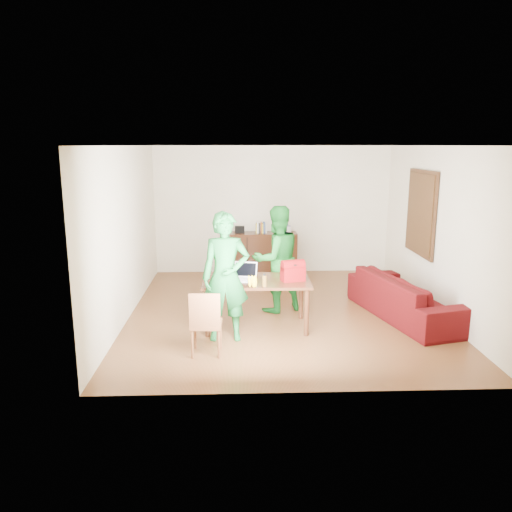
{
  "coord_description": "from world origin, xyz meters",
  "views": [
    {
      "loc": [
        -0.74,
        -7.84,
        2.71
      ],
      "look_at": [
        -0.47,
        -0.47,
        1.06
      ],
      "focal_mm": 35.0,
      "sensor_mm": 36.0,
      "label": 1
    }
  ],
  "objects_px": {
    "table": "(256,286)",
    "chair": "(207,336)",
    "sofa": "(407,297)",
    "laptop": "(243,277)",
    "person_far": "(277,259)",
    "person_near": "(226,277)",
    "red_bag": "(293,273)",
    "bottle": "(264,280)"
  },
  "relations": [
    {
      "from": "table",
      "to": "person_far",
      "type": "relative_size",
      "value": 0.91
    },
    {
      "from": "person_near",
      "to": "bottle",
      "type": "distance_m",
      "value": 0.56
    },
    {
      "from": "person_near",
      "to": "bottle",
      "type": "bearing_deg",
      "value": 6.46
    },
    {
      "from": "person_near",
      "to": "person_far",
      "type": "xyz_separation_m",
      "value": [
        0.81,
        1.23,
        -0.03
      ]
    },
    {
      "from": "table",
      "to": "laptop",
      "type": "relative_size",
      "value": 4.06
    },
    {
      "from": "person_far",
      "to": "chair",
      "type": "bearing_deg",
      "value": 34.86
    },
    {
      "from": "person_far",
      "to": "sofa",
      "type": "xyz_separation_m",
      "value": [
        2.06,
        -0.42,
        -0.54
      ]
    },
    {
      "from": "chair",
      "to": "sofa",
      "type": "relative_size",
      "value": 0.38
    },
    {
      "from": "chair",
      "to": "laptop",
      "type": "distance_m",
      "value": 1.2
    },
    {
      "from": "sofa",
      "to": "table",
      "type": "bearing_deg",
      "value": 84.18
    },
    {
      "from": "person_near",
      "to": "person_far",
      "type": "height_order",
      "value": "person_near"
    },
    {
      "from": "red_bag",
      "to": "person_far",
      "type": "bearing_deg",
      "value": 87.36
    },
    {
      "from": "table",
      "to": "laptop",
      "type": "xyz_separation_m",
      "value": [
        -0.2,
        -0.03,
        0.14
      ]
    },
    {
      "from": "table",
      "to": "sofa",
      "type": "distance_m",
      "value": 2.47
    },
    {
      "from": "table",
      "to": "bottle",
      "type": "height_order",
      "value": "bottle"
    },
    {
      "from": "person_far",
      "to": "red_bag",
      "type": "height_order",
      "value": "person_far"
    },
    {
      "from": "chair",
      "to": "red_bag",
      "type": "height_order",
      "value": "red_bag"
    },
    {
      "from": "red_bag",
      "to": "sofa",
      "type": "bearing_deg",
      "value": -1.28
    },
    {
      "from": "table",
      "to": "person_near",
      "type": "relative_size",
      "value": 0.88
    },
    {
      "from": "person_far",
      "to": "person_near",
      "type": "bearing_deg",
      "value": 32.54
    },
    {
      "from": "table",
      "to": "chair",
      "type": "relative_size",
      "value": 1.82
    },
    {
      "from": "chair",
      "to": "person_far",
      "type": "height_order",
      "value": "person_far"
    },
    {
      "from": "table",
      "to": "red_bag",
      "type": "relative_size",
      "value": 4.78
    },
    {
      "from": "table",
      "to": "sofa",
      "type": "xyz_separation_m",
      "value": [
        2.42,
        0.36,
        -0.31
      ]
    },
    {
      "from": "bottle",
      "to": "table",
      "type": "bearing_deg",
      "value": 105.28
    },
    {
      "from": "person_far",
      "to": "bottle",
      "type": "bearing_deg",
      "value": 53.05
    },
    {
      "from": "chair",
      "to": "laptop",
      "type": "xyz_separation_m",
      "value": [
        0.5,
        0.95,
        0.53
      ]
    },
    {
      "from": "bottle",
      "to": "red_bag",
      "type": "xyz_separation_m",
      "value": [
        0.44,
        0.29,
        0.03
      ]
    },
    {
      "from": "red_bag",
      "to": "chair",
      "type": "bearing_deg",
      "value": -157.93
    },
    {
      "from": "laptop",
      "to": "person_near",
      "type": "bearing_deg",
      "value": -108.75
    },
    {
      "from": "red_bag",
      "to": "sofa",
      "type": "relative_size",
      "value": 0.14
    },
    {
      "from": "person_far",
      "to": "laptop",
      "type": "relative_size",
      "value": 4.45
    },
    {
      "from": "table",
      "to": "sofa",
      "type": "bearing_deg",
      "value": 9.5
    },
    {
      "from": "person_near",
      "to": "person_far",
      "type": "relative_size",
      "value": 1.04
    },
    {
      "from": "chair",
      "to": "red_bag",
      "type": "distance_m",
      "value": 1.65
    },
    {
      "from": "chair",
      "to": "person_far",
      "type": "distance_m",
      "value": 2.14
    },
    {
      "from": "table",
      "to": "chair",
      "type": "xyz_separation_m",
      "value": [
        -0.7,
        -0.98,
        -0.4
      ]
    },
    {
      "from": "laptop",
      "to": "red_bag",
      "type": "bearing_deg",
      "value": 9.02
    },
    {
      "from": "chair",
      "to": "laptop",
      "type": "bearing_deg",
      "value": 64.38
    },
    {
      "from": "table",
      "to": "red_bag",
      "type": "height_order",
      "value": "red_bag"
    },
    {
      "from": "laptop",
      "to": "chair",
      "type": "bearing_deg",
      "value": -105.54
    },
    {
      "from": "person_far",
      "to": "sofa",
      "type": "bearing_deg",
      "value": 144.4
    }
  ]
}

